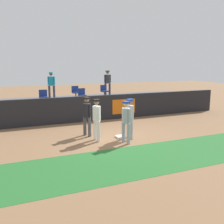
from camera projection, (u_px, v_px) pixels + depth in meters
ground_plane at (115, 138)px, 11.31m from camera, size 60.00×60.00×0.00m
grass_foreground_strip at (145, 158)px, 8.90m from camera, size 18.00×2.80×0.01m
first_base at (121, 137)px, 11.42m from camera, size 0.40×0.40×0.08m
player_fielder_home at (97, 117)px, 10.80m from camera, size 0.37×0.57×1.81m
player_runner_visitor at (130, 116)px, 11.12m from camera, size 0.36×0.50×1.77m
player_coach_visitor at (126, 119)px, 10.44m from camera, size 0.41×0.48×1.77m
player_umpire at (87, 114)px, 11.52m from camera, size 0.45×0.47×1.79m
field_wall at (89, 109)px, 14.60m from camera, size 18.00×0.26×1.46m
bleacher_platform at (77, 106)px, 16.97m from camera, size 18.00×4.80×0.93m
seat_back_right at (104, 90)px, 18.26m from camera, size 0.47×0.44×0.84m
seat_front_left at (43, 96)px, 14.90m from camera, size 0.47×0.44×0.84m
seat_front_center at (82, 94)px, 15.80m from camera, size 0.45×0.44×0.84m
seat_back_center at (75, 91)px, 17.45m from camera, size 0.48×0.44×0.84m
spectator_hooded at (108, 81)px, 18.90m from camera, size 0.52×0.38×1.85m
spectator_capped at (51, 83)px, 17.31m from camera, size 0.48×0.43×1.78m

